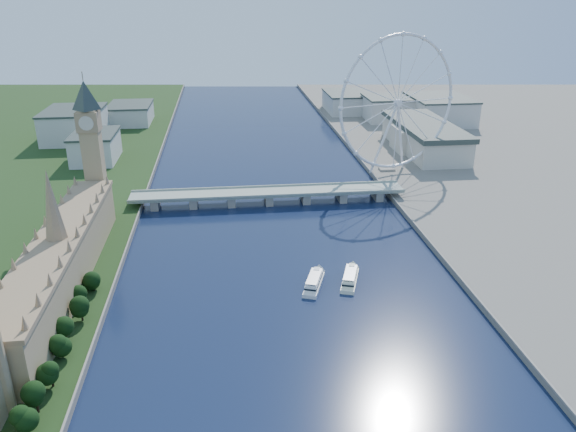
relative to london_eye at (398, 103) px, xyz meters
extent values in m
cube|color=tan|center=(-247.98, -185.08, -50.52)|extent=(24.00, 200.00, 28.00)
cone|color=#937A59|center=(-247.98, -185.08, -14.52)|extent=(12.00, 12.00, 40.00)
cube|color=tan|center=(-247.98, -77.08, -24.52)|extent=(13.00, 13.00, 80.00)
cube|color=#937A59|center=(-247.98, -77.08, 7.48)|extent=(15.00, 15.00, 14.00)
pyramid|color=#2D3833|center=(-247.98, -77.08, 35.48)|extent=(20.02, 20.02, 20.00)
cube|color=gray|center=(-119.98, -55.08, -59.02)|extent=(220.00, 22.00, 2.00)
cube|color=gray|center=(-209.98, -55.08, -63.77)|extent=(6.00, 20.00, 7.50)
cube|color=gray|center=(-179.98, -55.08, -63.77)|extent=(6.00, 20.00, 7.50)
cube|color=gray|center=(-149.98, -55.08, -63.77)|extent=(6.00, 20.00, 7.50)
cube|color=gray|center=(-119.98, -55.08, -63.77)|extent=(6.00, 20.00, 7.50)
cube|color=gray|center=(-89.98, -55.08, -63.77)|extent=(6.00, 20.00, 7.50)
cube|color=gray|center=(-59.98, -55.08, -63.77)|extent=(6.00, 20.00, 7.50)
cube|color=gray|center=(-29.98, -55.08, -63.77)|extent=(6.00, 20.00, 7.50)
torus|color=silver|center=(0.02, -0.08, 0.48)|extent=(113.60, 39.12, 118.60)
cylinder|color=silver|center=(0.02, -0.08, 0.48)|extent=(7.25, 6.61, 6.00)
cube|color=gray|center=(-2.98, 9.92, -63.52)|extent=(14.00, 10.00, 2.00)
cube|color=beige|center=(-279.98, 74.92, -51.52)|extent=(40.00, 60.00, 26.00)
cube|color=beige|center=(-319.98, 164.92, -48.52)|extent=(60.00, 80.00, 32.00)
cube|color=beige|center=(-269.98, 244.92, -53.52)|extent=(50.00, 70.00, 22.00)
cube|color=beige|center=(60.02, 224.92, -50.52)|extent=(60.00, 60.00, 28.00)
cube|color=beige|center=(120.02, 204.92, -49.52)|extent=(70.00, 90.00, 30.00)
cube|color=beige|center=(20.02, 284.92, -52.52)|extent=(60.00, 80.00, 24.00)
camera|label=1|loc=(-153.76, -480.82, 93.39)|focal=35.00mm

